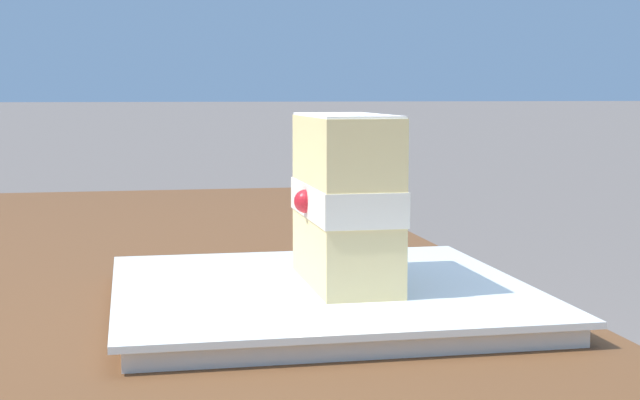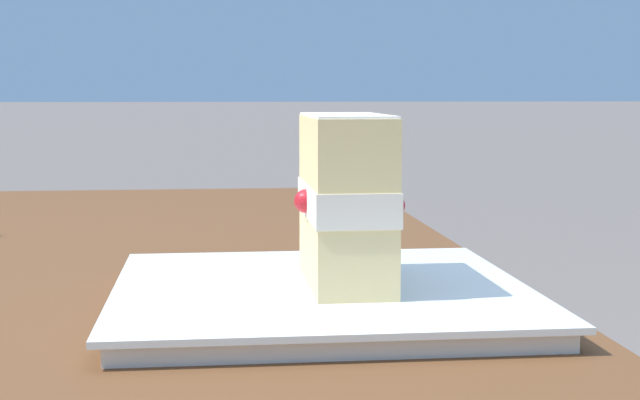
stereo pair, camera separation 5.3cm
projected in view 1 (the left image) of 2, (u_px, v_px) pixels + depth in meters
The scene contains 2 objects.
dessert_plate at pixel (320, 296), 0.64m from camera, with size 0.27×0.27×0.02m.
cake_slice at pixel (346, 200), 0.64m from camera, with size 0.12×0.07×0.11m.
Camera 1 is at (-0.57, -0.23, 0.83)m, focal length 54.13 mm.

